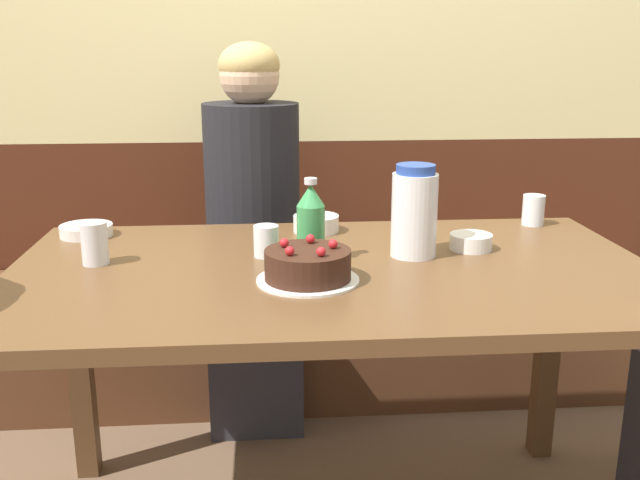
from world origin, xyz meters
TOP-DOWN VIEW (x-y plane):
  - back_wall at (0.00, 1.05)m, footprint 4.80×0.04m
  - bench_seat at (0.00, 0.83)m, footprint 2.53×0.38m
  - dining_table at (0.00, 0.00)m, footprint 1.48×0.85m
  - birthday_cake at (-0.06, -0.10)m, footprint 0.22×0.22m
  - water_pitcher at (0.20, 0.07)m, footprint 0.11×0.11m
  - soju_bottle at (-0.05, 0.05)m, footprint 0.07×0.07m
  - bowl_soup_white at (0.35, 0.12)m, footprint 0.10×0.10m
  - bowl_rice_small at (-0.63, 0.32)m, footprint 0.14×0.14m
  - bowl_side_dish at (-0.01, 0.32)m, footprint 0.12×0.12m
  - glass_water_tall at (-0.54, 0.06)m, footprint 0.06×0.06m
  - glass_tumbler_short at (0.60, 0.35)m, footprint 0.06×0.06m
  - glass_shot_small at (-0.15, 0.10)m, footprint 0.06×0.06m
  - person_teal_shirt at (-0.19, 0.68)m, footprint 0.30×0.34m

SIDE VIEW (x-z plane):
  - bench_seat at x=0.00m, z-range 0.00..0.44m
  - person_teal_shirt at x=-0.19m, z-range -0.04..1.20m
  - dining_table at x=0.00m, z-range 0.28..1.03m
  - bowl_rice_small at x=-0.63m, z-range 0.74..0.77m
  - bowl_soup_white at x=0.35m, z-range 0.74..0.78m
  - bowl_side_dish at x=-0.01m, z-range 0.74..0.79m
  - birthday_cake at x=-0.06m, z-range 0.73..0.82m
  - glass_shot_small at x=-0.15m, z-range 0.74..0.82m
  - glass_tumbler_short at x=0.60m, z-range 0.74..0.83m
  - glass_water_tall at x=-0.54m, z-range 0.74..0.84m
  - soju_bottle at x=-0.05m, z-range 0.74..0.93m
  - water_pitcher at x=0.20m, z-range 0.74..0.96m
  - back_wall at x=0.00m, z-range 0.00..2.50m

